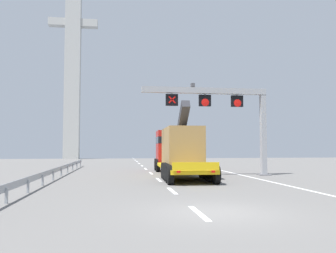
% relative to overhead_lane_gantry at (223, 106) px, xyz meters
% --- Properties ---
extents(ground, '(112.00, 112.00, 0.00)m').
position_rel_overhead_lane_gantry_xyz_m(ground, '(-4.70, -14.24, -5.32)').
color(ground, slate).
extents(lane_markings, '(0.20, 66.92, 0.01)m').
position_rel_overhead_lane_gantry_xyz_m(lane_markings, '(-5.27, 11.92, -5.31)').
color(lane_markings, silver).
rests_on(lane_markings, ground).
extents(edge_line_right, '(0.20, 63.00, 0.01)m').
position_rel_overhead_lane_gantry_xyz_m(edge_line_right, '(1.50, -2.24, -5.31)').
color(edge_line_right, silver).
rests_on(edge_line_right, ground).
extents(overhead_lane_gantry, '(9.93, 0.90, 7.01)m').
position_rel_overhead_lane_gantry_xyz_m(overhead_lane_gantry, '(0.00, 0.00, 0.00)').
color(overhead_lane_gantry, '#9EA0A5').
rests_on(overhead_lane_gantry, ground).
extents(heavy_haul_truck_yellow, '(3.45, 14.14, 5.30)m').
position_rel_overhead_lane_gantry_xyz_m(heavy_haul_truck_yellow, '(-3.34, 1.58, -3.33)').
color(heavy_haul_truck_yellow, yellow).
rests_on(heavy_haul_truck_yellow, ground).
extents(guardrail_left, '(0.13, 31.35, 0.76)m').
position_rel_overhead_lane_gantry_xyz_m(guardrail_left, '(-12.17, -0.56, -4.75)').
color(guardrail_left, '#999EA3').
rests_on(guardrail_left, ground).
extents(bridge_pylon_distant, '(9.00, 2.00, 41.18)m').
position_rel_overhead_lane_gantry_xyz_m(bridge_pylon_distant, '(-16.69, 40.23, 15.67)').
color(bridge_pylon_distant, '#B7B7B2').
rests_on(bridge_pylon_distant, ground).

